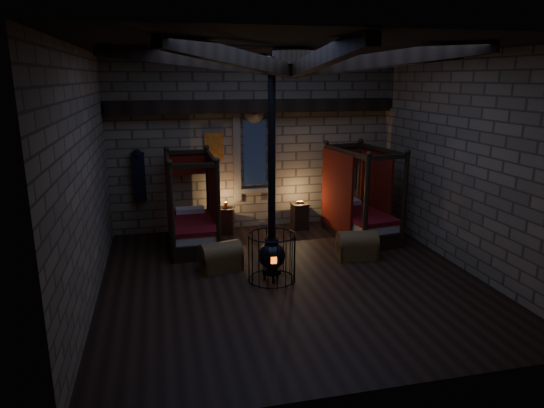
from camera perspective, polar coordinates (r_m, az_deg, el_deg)
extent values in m
cube|color=black|center=(9.33, 2.22, -8.80)|extent=(7.00, 7.00, 0.01)
cube|color=#847054|center=(12.07, -2.11, 6.99)|extent=(7.00, 0.02, 4.20)
cube|color=#847054|center=(5.51, 12.12, -2.71)|extent=(7.00, 0.02, 4.20)
cube|color=#847054|center=(8.48, -21.10, 2.71)|extent=(0.02, 7.00, 4.20)
cube|color=#847054|center=(10.21, 21.72, 4.54)|extent=(0.02, 7.00, 4.20)
cube|color=black|center=(8.57, 2.51, 17.92)|extent=(7.00, 7.00, 0.01)
cube|color=black|center=(11.81, -1.98, 11.45)|extent=(6.86, 0.35, 0.30)
cylinder|color=black|center=(8.56, 2.50, 16.91)|extent=(0.70, 0.70, 0.25)
cube|color=black|center=(12.05, -2.06, 6.02)|extent=(0.55, 0.04, 1.60)
cube|color=maroon|center=(11.88, -6.84, 6.77)|extent=(0.45, 0.03, 0.65)
cube|color=black|center=(11.81, -15.40, 3.10)|extent=(0.30, 0.10, 1.15)
cube|color=black|center=(12.85, 10.43, 4.30)|extent=(0.30, 0.10, 1.15)
cube|color=black|center=(11.11, -9.24, -4.13)|extent=(1.02, 1.96, 0.34)
cube|color=beige|center=(11.03, -9.30, -2.84)|extent=(0.91, 1.81, 0.21)
cube|color=maroon|center=(10.99, -9.32, -2.18)|extent=(0.97, 1.84, 0.09)
cube|color=beige|center=(11.65, -9.62, -0.75)|extent=(0.66, 0.33, 0.13)
cube|color=#631308|center=(11.66, -9.93, 4.69)|extent=(1.03, 0.05, 0.52)
cylinder|color=black|center=(9.94, -11.71, -1.29)|extent=(0.10, 0.10, 2.06)
cylinder|color=black|center=(11.75, -12.05, 1.16)|extent=(0.10, 0.10, 2.06)
cylinder|color=black|center=(10.00, -6.34, -0.97)|extent=(0.10, 0.10, 2.06)
cylinder|color=black|center=(11.81, -7.51, 1.43)|extent=(0.10, 0.10, 2.06)
cube|color=#631308|center=(11.10, -12.10, 0.62)|extent=(0.06, 1.41, 1.83)
cube|color=#631308|center=(11.17, -7.00, 0.92)|extent=(0.06, 1.41, 1.83)
cube|color=black|center=(11.79, 10.36, -3.04)|extent=(1.30, 2.13, 0.35)
cube|color=beige|center=(11.71, 10.42, -1.78)|extent=(1.16, 1.96, 0.21)
cube|color=maroon|center=(11.67, 10.45, -1.14)|extent=(1.23, 2.01, 0.10)
cube|color=beige|center=(12.26, 8.71, 0.17)|extent=(0.72, 0.42, 0.14)
cube|color=#631308|center=(12.26, 8.31, 5.50)|extent=(1.06, 0.19, 0.53)
cylinder|color=black|center=(10.51, 11.00, -0.20)|extent=(0.11, 0.11, 2.13)
cylinder|color=black|center=(12.14, 6.25, 1.99)|extent=(0.11, 0.11, 2.13)
cylinder|color=black|center=(11.04, 15.29, 0.26)|extent=(0.11, 0.11, 2.13)
cylinder|color=black|center=(12.60, 10.19, 2.31)|extent=(0.11, 0.11, 2.13)
cube|color=#631308|center=(11.54, 7.64, 1.52)|extent=(0.25, 1.45, 1.89)
cube|color=#631308|center=(12.05, 11.95, 1.89)|extent=(0.25, 1.45, 1.89)
cube|color=brown|center=(9.75, -6.02, -6.76)|extent=(0.88, 0.65, 0.33)
cylinder|color=brown|center=(9.69, -6.05, -5.86)|extent=(0.88, 0.65, 0.48)
cube|color=#AA8234|center=(9.64, -8.10, -7.08)|extent=(0.16, 0.50, 0.35)
cube|color=#AA8234|center=(9.87, -4.00, -6.44)|extent=(0.16, 0.50, 0.35)
cube|color=brown|center=(10.46, 9.95, -5.35)|extent=(0.88, 0.60, 0.34)
cylinder|color=brown|center=(10.41, 10.00, -4.47)|extent=(0.88, 0.60, 0.50)
cube|color=#AA8234|center=(10.37, 7.92, -5.46)|extent=(0.11, 0.52, 0.36)
cube|color=#AA8234|center=(10.57, 11.94, -5.24)|extent=(0.11, 0.52, 0.36)
cube|color=black|center=(11.89, -5.41, -2.03)|extent=(0.45, 0.44, 0.62)
cube|color=black|center=(11.80, -5.45, -0.51)|extent=(0.49, 0.48, 0.04)
cylinder|color=#AA8234|center=(11.78, -5.46, -0.10)|extent=(0.09, 0.09, 0.14)
cube|color=black|center=(12.22, 3.26, -1.51)|extent=(0.39, 0.38, 0.62)
cube|color=black|center=(12.13, 3.29, -0.02)|extent=(0.43, 0.41, 0.04)
cube|color=brown|center=(12.12, 3.29, 0.22)|extent=(0.17, 0.12, 0.04)
cylinder|color=black|center=(9.18, -0.03, -7.83)|extent=(0.36, 0.36, 0.09)
sphere|color=black|center=(9.07, -0.03, -6.09)|extent=(0.51, 0.51, 0.51)
cylinder|color=black|center=(8.98, -0.03, -4.47)|extent=(0.25, 0.25, 0.13)
cube|color=#FF5914|center=(8.85, 0.28, -6.64)|extent=(0.13, 0.02, 0.13)
cylinder|color=black|center=(8.58, -0.03, 6.08)|extent=(0.14, 0.14, 3.23)
torus|color=black|center=(9.24, -0.03, -8.77)|extent=(0.90, 0.90, 0.03)
torus|color=black|center=(8.93, -0.03, -3.65)|extent=(0.90, 0.90, 0.03)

